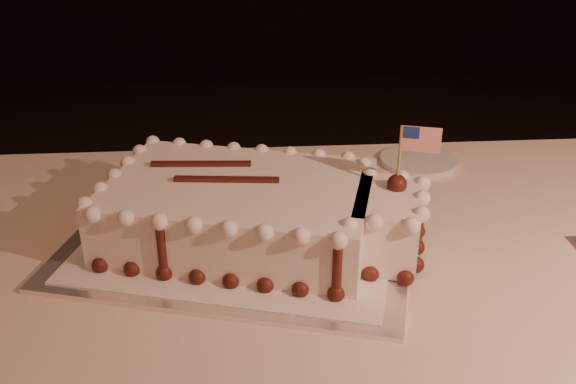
{
  "coord_description": "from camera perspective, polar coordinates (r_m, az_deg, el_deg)",
  "views": [
    {
      "loc": [
        -0.15,
        -0.34,
        1.31
      ],
      "look_at": [
        -0.08,
        0.59,
        0.84
      ],
      "focal_mm": 40.0,
      "sensor_mm": 36.0,
      "label": 1
    }
  ],
  "objects": [
    {
      "name": "doily",
      "position": [
        1.08,
        -4.23,
        -3.97
      ],
      "size": [
        0.59,
        0.5,
        0.0
      ],
      "primitive_type": "cube",
      "rotation": [
        0.0,
        0.0,
        -0.27
      ],
      "color": "white",
      "rests_on": "cake_board"
    },
    {
      "name": "side_plate",
      "position": [
        1.4,
        11.52,
        2.75
      ],
      "size": [
        0.16,
        0.16,
        0.01
      ],
      "primitive_type": "cylinder",
      "color": "silver",
      "rests_on": "banquet_table"
    },
    {
      "name": "sheet_cake",
      "position": [
        1.05,
        -2.76,
        -1.73
      ],
      "size": [
        0.56,
        0.4,
        0.21
      ],
      "color": "white",
      "rests_on": "doily"
    },
    {
      "name": "cake_board",
      "position": [
        1.09,
        -4.22,
        -4.2
      ],
      "size": [
        0.66,
        0.56,
        0.01
      ],
      "primitive_type": "cube",
      "rotation": [
        0.0,
        0.0,
        -0.27
      ],
      "color": "white",
      "rests_on": "banquet_table"
    }
  ]
}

